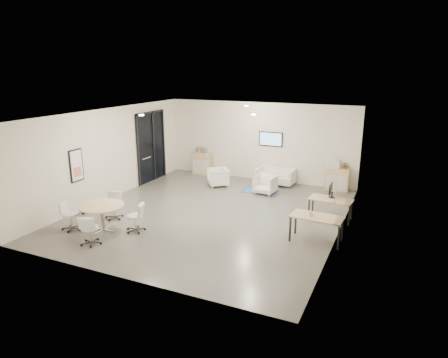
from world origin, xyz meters
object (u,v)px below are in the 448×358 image
round_table (102,208)px  sideboard_left (203,164)px  sideboard_right (337,179)px  loveseat (276,176)px  armchair_left (218,176)px  desk_rear (331,201)px  armchair_right (265,184)px  desk_front (317,219)px

round_table → sideboard_left: bearing=92.4°
sideboard_left → round_table: 6.79m
sideboard_right → loveseat: sideboard_right is taller
sideboard_right → round_table: 8.74m
armchair_left → desk_rear: 5.08m
sideboard_right → armchair_right: bearing=-147.3°
sideboard_left → armchair_right: sideboard_left is taller
loveseat → armchair_right: 1.37m
loveseat → round_table: 7.34m
desk_rear → desk_front: bearing=-86.9°
sideboard_right → desk_front: sideboard_right is taller
armchair_right → desk_front: size_ratio=0.54×
desk_rear → round_table: size_ratio=1.06×
desk_rear → sideboard_right: bearing=100.6°
armchair_left → round_table: bearing=-48.4°
armchair_left → sideboard_right: bearing=70.0°
sideboard_right → loveseat: (-2.39, -0.15, -0.12)m
armchair_right → round_table: (-3.12, -5.27, 0.30)m
sideboard_left → desk_rear: 6.89m
sideboard_right → sideboard_left: bearing=-179.9°
desk_front → sideboard_left: bearing=143.9°
armchair_right → desk_front: 4.36m
sideboard_left → round_table: bearing=-87.6°
loveseat → armchair_left: 2.34m
sideboard_right → armchair_right: (-2.37, -1.52, -0.05)m
desk_front → desk_rear: bearing=91.5°
armchair_right → desk_rear: size_ratio=0.57×
sideboard_left → armchair_right: size_ratio=1.26×
armchair_left → round_table: (-1.09, -5.44, 0.29)m
armchair_left → armchair_right: (2.03, -0.17, -0.01)m
sideboard_left → loveseat: size_ratio=0.61×
sideboard_left → round_table: (0.29, -6.78, 0.21)m
sideboard_right → armchair_right: 2.81m
loveseat → armchair_right: (0.02, -1.37, 0.07)m
sideboard_left → round_table: size_ratio=0.76×
sideboard_left → armchair_right: 3.73m
sideboard_left → sideboard_right: bearing=0.1°
sideboard_left → sideboard_right: 5.78m
desk_rear → round_table: round_table is taller
loveseat → armchair_right: size_ratio=2.06×
sideboard_right → desk_rear: (0.32, -3.22, 0.17)m
sideboard_right → desk_rear: size_ratio=0.64×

